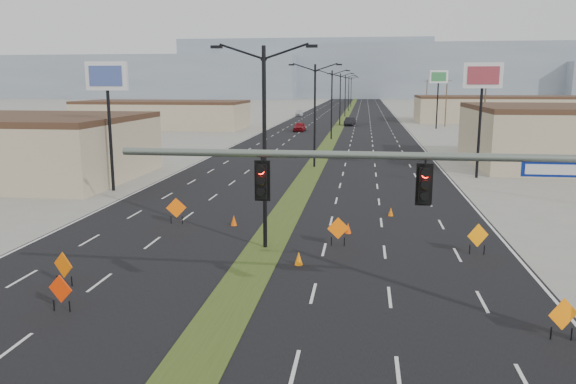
# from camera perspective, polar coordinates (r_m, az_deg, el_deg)

# --- Properties ---
(ground) EXTENTS (600.00, 600.00, 0.00)m
(ground) POSITION_cam_1_polar(r_m,az_deg,el_deg) (17.87, -9.34, -16.66)
(ground) COLOR gray
(ground) RESTS_ON ground
(road_surface) EXTENTS (25.00, 400.00, 0.02)m
(road_surface) POSITION_cam_1_polar(r_m,az_deg,el_deg) (115.48, 5.36, 6.91)
(road_surface) COLOR black
(road_surface) RESTS_ON ground
(median_strip) EXTENTS (2.00, 400.00, 0.04)m
(median_strip) POSITION_cam_1_polar(r_m,az_deg,el_deg) (115.48, 5.36, 6.91)
(median_strip) COLOR #2E4518
(median_strip) RESTS_ON ground
(building_sw_far) EXTENTS (30.00, 14.00, 4.50)m
(building_sw_far) POSITION_cam_1_polar(r_m,az_deg,el_deg) (106.82, -12.56, 7.57)
(building_sw_far) COLOR tan
(building_sw_far) RESTS_ON ground
(building_se_far) EXTENTS (44.00, 16.00, 5.00)m
(building_se_far) POSITION_cam_1_polar(r_m,az_deg,el_deg) (129.52, 22.78, 7.66)
(building_se_far) COLOR tan
(building_se_far) RESTS_ON ground
(mesa_west) EXTENTS (180.00, 50.00, 22.00)m
(mesa_west) POSITION_cam_1_polar(r_m,az_deg,el_deg) (320.42, -15.48, 11.16)
(mesa_west) COLOR gray
(mesa_west) RESTS_ON ground
(mesa_center) EXTENTS (220.00, 50.00, 28.00)m
(mesa_center) POSITION_cam_1_polar(r_m,az_deg,el_deg) (317.08, 14.42, 11.76)
(mesa_center) COLOR gray
(mesa_center) RESTS_ON ground
(mesa_backdrop) EXTENTS (140.00, 50.00, 32.00)m
(mesa_backdrop) POSITION_cam_1_polar(r_m,az_deg,el_deg) (336.97, 1.86, 12.37)
(mesa_backdrop) COLOR gray
(mesa_backdrop) RESTS_ON ground
(signal_mast) EXTENTS (16.30, 0.60, 8.00)m
(signal_mast) POSITION_cam_1_polar(r_m,az_deg,el_deg) (17.82, 19.58, -0.84)
(signal_mast) COLOR slate
(signal_mast) RESTS_ON ground
(streetlight_0) EXTENTS (5.15, 0.24, 10.02)m
(streetlight_0) POSITION_cam_1_polar(r_m,az_deg,el_deg) (27.66, -2.41, 5.14)
(streetlight_0) COLOR black
(streetlight_0) RESTS_ON ground
(streetlight_1) EXTENTS (5.15, 0.24, 10.02)m
(streetlight_1) POSITION_cam_1_polar(r_m,az_deg,el_deg) (55.36, 2.74, 8.10)
(streetlight_1) COLOR black
(streetlight_1) RESTS_ON ground
(streetlight_2) EXTENTS (5.15, 0.24, 10.02)m
(streetlight_2) POSITION_cam_1_polar(r_m,az_deg,el_deg) (83.27, 4.46, 9.07)
(streetlight_2) COLOR black
(streetlight_2) RESTS_ON ground
(streetlight_3) EXTENTS (5.15, 0.24, 10.02)m
(streetlight_3) POSITION_cam_1_polar(r_m,az_deg,el_deg) (111.22, 5.32, 9.55)
(streetlight_3) COLOR black
(streetlight_3) RESTS_ON ground
(streetlight_4) EXTENTS (5.15, 0.24, 10.02)m
(streetlight_4) POSITION_cam_1_polar(r_m,az_deg,el_deg) (139.19, 5.84, 9.83)
(streetlight_4) COLOR black
(streetlight_4) RESTS_ON ground
(streetlight_5) EXTENTS (5.15, 0.24, 10.02)m
(streetlight_5) POSITION_cam_1_polar(r_m,az_deg,el_deg) (167.17, 6.18, 10.02)
(streetlight_5) COLOR black
(streetlight_5) RESTS_ON ground
(streetlight_6) EXTENTS (5.15, 0.24, 10.02)m
(streetlight_6) POSITION_cam_1_polar(r_m,az_deg,el_deg) (195.16, 6.43, 10.16)
(streetlight_6) COLOR black
(streetlight_6) RESTS_ON ground
(utility_pole_1) EXTENTS (1.60, 0.20, 9.00)m
(utility_pole_1) POSITION_cam_1_polar(r_m,az_deg,el_deg) (76.67, 19.32, 7.76)
(utility_pole_1) COLOR #4C3823
(utility_pole_1) RESTS_ON ground
(utility_pole_2) EXTENTS (1.60, 0.20, 9.00)m
(utility_pole_2) POSITION_cam_1_polar(r_m,az_deg,el_deg) (111.17, 15.77, 8.80)
(utility_pole_2) COLOR #4C3823
(utility_pole_2) RESTS_ON ground
(utility_pole_3) EXTENTS (1.60, 0.20, 9.00)m
(utility_pole_3) POSITION_cam_1_polar(r_m,az_deg,el_deg) (145.91, 13.89, 9.34)
(utility_pole_3) COLOR #4C3823
(utility_pole_3) RESTS_ON ground
(car_left) EXTENTS (1.96, 4.56, 1.54)m
(car_left) POSITION_cam_1_polar(r_m,az_deg,el_deg) (97.22, 1.17, 6.64)
(car_left) COLOR maroon
(car_left) RESTS_ON ground
(car_mid) EXTENTS (2.30, 4.94, 1.57)m
(car_mid) POSITION_cam_1_polar(r_m,az_deg,el_deg) (110.97, 6.31, 7.13)
(car_mid) COLOR black
(car_mid) RESTS_ON ground
(car_far) EXTENTS (2.14, 4.64, 1.31)m
(car_far) POSITION_cam_1_polar(r_m,az_deg,el_deg) (142.20, 1.15, 7.99)
(car_far) COLOR silver
(car_far) RESTS_ON ground
(construction_sign_0) EXTENTS (1.03, 0.47, 1.46)m
(construction_sign_0) POSITION_cam_1_polar(r_m,az_deg,el_deg) (24.98, -21.86, -7.03)
(construction_sign_0) COLOR #D65804
(construction_sign_0) RESTS_ON ground
(construction_sign_1) EXTENTS (1.04, 0.29, 1.41)m
(construction_sign_1) POSITION_cam_1_polar(r_m,az_deg,el_deg) (22.36, -22.11, -9.24)
(construction_sign_1) COLOR red
(construction_sign_1) RESTS_ON ground
(construction_sign_2) EXTENTS (1.16, 0.32, 1.58)m
(construction_sign_2) POSITION_cam_1_polar(r_m,az_deg,el_deg) (33.84, -11.28, -1.68)
(construction_sign_2) COLOR #FF6005
(construction_sign_2) RESTS_ON ground
(construction_sign_3) EXTENTS (1.10, 0.37, 1.52)m
(construction_sign_3) POSITION_cam_1_polar(r_m,az_deg,el_deg) (28.86, 5.11, -3.80)
(construction_sign_3) COLOR #F86505
(construction_sign_3) RESTS_ON ground
(construction_sign_4) EXTENTS (1.04, 0.43, 1.46)m
(construction_sign_4) POSITION_cam_1_polar(r_m,az_deg,el_deg) (20.60, 26.16, -11.23)
(construction_sign_4) COLOR orange
(construction_sign_4) RESTS_ON ground
(construction_sign_5) EXTENTS (1.09, 0.51, 1.56)m
(construction_sign_5) POSITION_cam_1_polar(r_m,az_deg,el_deg) (28.84, 18.72, -4.31)
(construction_sign_5) COLOR orange
(construction_sign_5) RESTS_ON ground
(cone_0) EXTENTS (0.46, 0.46, 0.65)m
(cone_0) POSITION_cam_1_polar(r_m,az_deg,el_deg) (25.95, 1.09, -6.77)
(cone_0) COLOR orange
(cone_0) RESTS_ON ground
(cone_1) EXTENTS (0.43, 0.43, 0.62)m
(cone_1) POSITION_cam_1_polar(r_m,az_deg,el_deg) (31.42, 6.12, -3.67)
(cone_1) COLOR #EE4805
(cone_1) RESTS_ON ground
(cone_2) EXTENTS (0.37, 0.37, 0.57)m
(cone_2) POSITION_cam_1_polar(r_m,az_deg,el_deg) (35.86, 10.40, -1.99)
(cone_2) COLOR #DF6104
(cone_2) RESTS_ON ground
(cone_3) EXTENTS (0.48, 0.48, 0.64)m
(cone_3) POSITION_cam_1_polar(r_m,az_deg,el_deg) (33.07, -5.53, -2.90)
(cone_3) COLOR #E04D04
(cone_3) RESTS_ON ground
(pole_sign_west) EXTENTS (3.21, 0.45, 9.82)m
(pole_sign_west) POSITION_cam_1_polar(r_m,az_deg,el_deg) (45.04, -17.90, 10.24)
(pole_sign_west) COLOR black
(pole_sign_west) RESTS_ON ground
(pole_sign_east_near) EXTENTS (3.26, 0.65, 9.95)m
(pole_sign_east_near) POSITION_cam_1_polar(r_m,az_deg,el_deg) (51.64, 19.14, 10.33)
(pole_sign_east_near) COLOR black
(pole_sign_east_near) RESTS_ON ground
(pole_sign_east_far) EXTENTS (3.38, 1.15, 10.42)m
(pole_sign_east_far) POSITION_cam_1_polar(r_m,az_deg,el_deg) (105.76, 15.04, 10.85)
(pole_sign_east_far) COLOR black
(pole_sign_east_far) RESTS_ON ground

